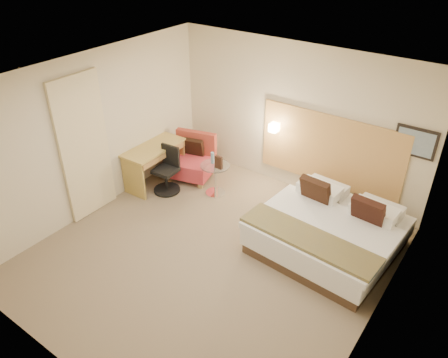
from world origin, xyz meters
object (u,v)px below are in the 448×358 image
Objects in this scene: bed at (329,231)px; desk_chair at (167,173)px; lounge_chair at (192,160)px; side_table at (215,178)px; desk at (155,155)px.

desk_chair is at bearing -176.10° from bed.
lounge_chair is 1.62× the size of side_table.
bed is 3.48m from desk.
bed reaches higher than desk.
side_table is at bearing 174.73° from bed.
side_table is at bearing -18.30° from lounge_chair.
lounge_chair is 0.68m from desk_chair.
desk_chair is (-0.78, -0.43, 0.03)m from side_table.
desk is 1.44× the size of desk_chair.
bed is 2.17× the size of lounge_chair.
desk_chair is at bearing -151.49° from side_table.
bed is 3.53× the size of side_table.
lounge_chair is 0.78× the size of desk.
lounge_chair reaches higher than side_table.
lounge_chair is at bearing 87.04° from desk_chair.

